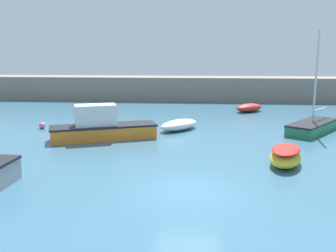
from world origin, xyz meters
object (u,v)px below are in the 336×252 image
rowboat_white_midwater (249,108)px  rowboat_with_red_cover (286,156)px  sailboat_tall_mast (312,126)px  rowboat_blue_near (179,125)px  mooring_buoy_white (88,117)px  motorboat_grey_hull (101,127)px  mooring_buoy_pink (42,126)px

rowboat_white_midwater → rowboat_with_red_cover: bearing=-133.4°
sailboat_tall_mast → rowboat_blue_near: bearing=-53.7°
rowboat_with_red_cover → sailboat_tall_mast: bearing=174.7°
rowboat_white_midwater → mooring_buoy_white: rowboat_white_midwater is taller
rowboat_with_red_cover → motorboat_grey_hull: size_ratio=0.48×
motorboat_grey_hull → sailboat_tall_mast: sailboat_tall_mast is taller
rowboat_white_midwater → mooring_buoy_pink: bearing=168.0°
sailboat_tall_mast → motorboat_grey_hull: bearing=-40.3°
rowboat_white_midwater → sailboat_tall_mast: size_ratio=0.47×
rowboat_white_midwater → motorboat_grey_hull: size_ratio=0.47×
rowboat_white_midwater → mooring_buoy_white: (-13.02, -5.56, -0.09)m
sailboat_tall_mast → rowboat_white_midwater: bearing=-123.8°
rowboat_with_red_cover → motorboat_grey_hull: 10.97m
rowboat_with_red_cover → rowboat_blue_near: 9.41m
rowboat_with_red_cover → rowboat_white_midwater: bearing=-162.6°
rowboat_blue_near → sailboat_tall_mast: sailboat_tall_mast is taller
rowboat_white_midwater → mooring_buoy_pink: rowboat_white_midwater is taller
motorboat_grey_hull → mooring_buoy_pink: motorboat_grey_hull is taller
motorboat_grey_hull → mooring_buoy_white: 6.59m
rowboat_white_midwater → sailboat_tall_mast: (2.99, -8.57, 0.06)m
sailboat_tall_mast → mooring_buoy_pink: 18.31m
mooring_buoy_white → rowboat_white_midwater: bearing=23.1°
rowboat_with_red_cover → motorboat_grey_hull: bearing=-95.9°
rowboat_white_midwater → mooring_buoy_pink: (-15.31, -8.80, -0.14)m
sailboat_tall_mast → mooring_buoy_pink: sailboat_tall_mast is taller
rowboat_with_red_cover → rowboat_blue_near: rowboat_with_red_cover is taller
sailboat_tall_mast → mooring_buoy_pink: size_ratio=14.95×
mooring_buoy_white → sailboat_tall_mast: bearing=-10.6°
rowboat_blue_near → mooring_buoy_pink: rowboat_blue_near is taller
rowboat_white_midwater → motorboat_grey_hull: bearing=-173.8°
motorboat_grey_hull → mooring_buoy_white: motorboat_grey_hull is taller
motorboat_grey_hull → mooring_buoy_pink: bearing=129.4°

